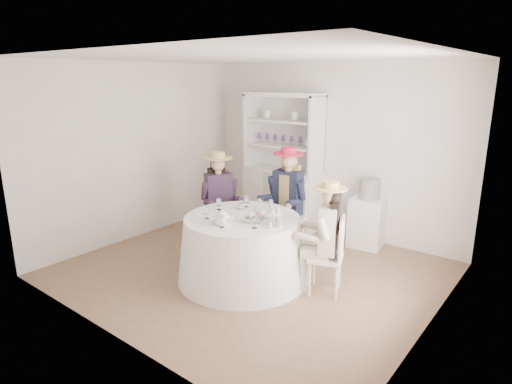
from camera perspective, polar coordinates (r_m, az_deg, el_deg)
The scene contains 23 objects.
ground at distance 5.76m, azimuth -0.62°, elevation -10.35°, with size 4.50×4.50×0.00m, color brown.
ceiling at distance 5.21m, azimuth -0.71°, elevation 17.58°, with size 4.50×4.50×0.00m, color white.
wall_back at distance 6.97m, azimuth 9.73°, elevation 5.56°, with size 4.50×4.50×0.00m, color silver.
wall_front at distance 4.01m, azimuth -18.84°, elevation -1.95°, with size 4.50×4.50×0.00m, color silver.
wall_left at distance 6.93m, azimuth -15.39°, elevation 5.19°, with size 4.50×4.50×0.00m, color silver.
wall_right at distance 4.33m, azimuth 23.26°, elevation -1.17°, with size 4.50×4.50×0.00m, color silver.
tea_table at distance 5.38m, azimuth -1.81°, elevation -7.51°, with size 1.62×1.62×0.82m.
hutch at distance 7.25m, azimuth 3.66°, elevation 1.65°, with size 1.52×1.00×2.24m.
side_table at distance 6.64m, azimuth 14.59°, elevation -3.90°, with size 0.48×0.48×0.74m, color silver.
hatbox at distance 6.49m, azimuth 14.89°, elevation 0.45°, with size 0.30×0.30×0.30m, color black.
guest_left at distance 6.19m, azimuth -4.93°, elevation -0.51°, with size 0.62×0.56×1.45m.
guest_mid at distance 6.04m, azimuth 4.16°, elevation -0.35°, with size 0.56×0.58×1.54m.
guest_right at distance 4.99m, azimuth 9.36°, elevation -5.18°, with size 0.56×0.51×1.35m.
spare_chair at distance 6.81m, azimuth 2.80°, elevation -1.34°, with size 0.54×0.54×1.03m.
teacup_a at distance 5.52m, azimuth -2.03°, elevation -1.98°, with size 0.10×0.10×0.08m, color white.
teacup_b at distance 5.44m, azimuth 0.06°, elevation -2.27°, with size 0.07×0.07×0.07m, color white.
teacup_c at distance 5.16m, azimuth 1.30°, elevation -3.23°, with size 0.08×0.08×0.07m, color white.
flower_bowl at distance 5.04m, azimuth -0.52°, elevation -3.73°, with size 0.23×0.23×0.06m, color white.
flower_arrangement at distance 5.05m, azimuth -0.09°, elevation -3.07°, with size 0.17×0.17×0.06m.
table_teapot at distance 4.92m, azimuth -4.52°, elevation -3.59°, with size 0.26×0.18×0.19m.
sandwich_plate at distance 5.02m, azimuth -4.74°, elevation -4.05°, with size 0.26×0.26×0.06m.
cupcake_stand at distance 4.89m, azimuth 2.41°, elevation -3.68°, with size 0.24×0.24×0.22m.
stemware_set at distance 5.21m, azimuth -1.86°, elevation -2.57°, with size 0.91×0.91×0.15m.
Camera 1 is at (3.26, -4.06, 2.46)m, focal length 30.00 mm.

